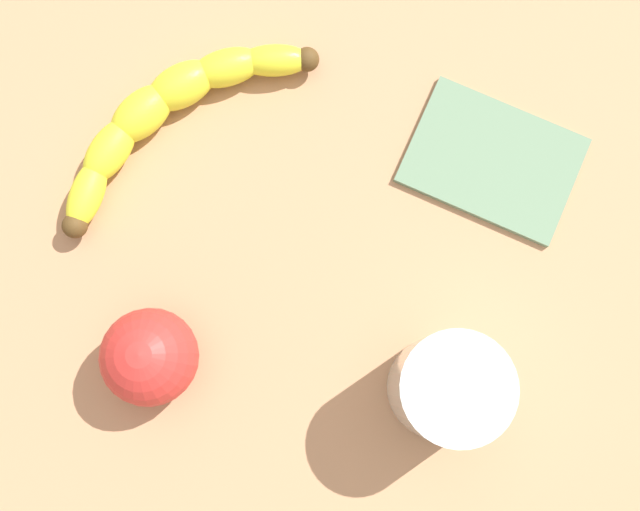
% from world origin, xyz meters
% --- Properties ---
extents(wooden_tabletop, '(1.20, 1.20, 0.03)m').
position_xyz_m(wooden_tabletop, '(0.00, 0.00, 0.01)').
color(wooden_tabletop, tan).
rests_on(wooden_tabletop, ground).
extents(banana, '(0.13, 0.22, 0.03)m').
position_xyz_m(banana, '(-0.12, 0.02, 0.05)').
color(banana, yellow).
rests_on(banana, wooden_tabletop).
extents(smoothie_glass, '(0.08, 0.08, 0.09)m').
position_xyz_m(smoothie_glass, '(0.15, -0.08, 0.07)').
color(smoothie_glass, silver).
rests_on(smoothie_glass, wooden_tabletop).
extents(apple_fruit, '(0.07, 0.07, 0.07)m').
position_xyz_m(apple_fruit, '(-0.04, -0.15, 0.06)').
color(apple_fruit, red).
rests_on(apple_fruit, wooden_tabletop).
extents(folded_napkin, '(0.13, 0.10, 0.01)m').
position_xyz_m(folded_napkin, '(0.12, 0.10, 0.03)').
color(folded_napkin, slate).
rests_on(folded_napkin, wooden_tabletop).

